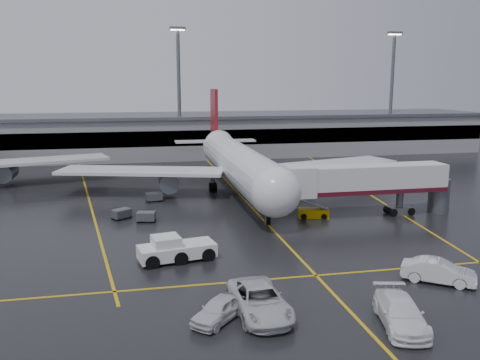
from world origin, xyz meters
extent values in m
plane|color=black|center=(0.00, 0.00, 0.00)|extent=(220.00, 220.00, 0.00)
cube|color=gold|center=(0.00, 0.00, 0.01)|extent=(0.25, 90.00, 0.02)
cube|color=gold|center=(0.00, -22.00, 0.01)|extent=(60.00, 0.25, 0.02)
cube|color=gold|center=(-20.00, 10.00, 0.01)|extent=(9.99, 69.35, 0.02)
cube|color=gold|center=(18.00, 10.00, 0.01)|extent=(7.57, 69.64, 0.02)
cube|color=gray|center=(0.00, 48.00, 4.00)|extent=(120.00, 18.00, 8.00)
cube|color=black|center=(0.00, 39.20, 4.50)|extent=(120.00, 0.40, 3.00)
cube|color=#595B60|center=(0.00, 48.00, 8.30)|extent=(122.00, 19.00, 0.60)
cylinder|color=#595B60|center=(-5.00, 42.00, 12.50)|extent=(0.70, 0.70, 25.00)
cube|color=#595B60|center=(-5.00, 42.00, 25.20)|extent=(3.00, 1.20, 0.50)
cube|color=#FFE5B2|center=(-5.00, 42.00, 24.90)|extent=(2.60, 0.90, 0.20)
cylinder|color=#595B60|center=(40.00, 42.00, 12.50)|extent=(0.70, 0.70, 25.00)
cube|color=#595B60|center=(40.00, 42.00, 25.20)|extent=(3.00, 1.20, 0.50)
cube|color=#FFE5B2|center=(40.00, 42.00, 24.90)|extent=(2.60, 0.90, 0.20)
cylinder|color=silver|center=(0.00, 8.00, 4.20)|extent=(5.20, 36.00, 5.20)
sphere|color=silver|center=(0.00, -10.00, 4.20)|extent=(5.20, 5.20, 5.20)
cone|color=silver|center=(0.00, 29.00, 4.80)|extent=(4.94, 8.00, 4.94)
cube|color=maroon|center=(0.00, 30.00, 9.70)|extent=(0.50, 5.50, 8.50)
cube|color=silver|center=(0.00, 29.00, 5.00)|extent=(14.00, 3.00, 0.25)
cube|color=silver|center=(-13.00, 10.00, 3.40)|extent=(22.80, 11.83, 0.40)
cube|color=silver|center=(13.00, 10.00, 3.40)|extent=(22.80, 11.83, 0.40)
cylinder|color=#595B60|center=(-9.50, 9.00, 2.00)|extent=(2.60, 4.50, 2.60)
cylinder|color=#595B60|center=(9.50, 9.00, 2.00)|extent=(2.60, 4.50, 2.60)
cylinder|color=#595B60|center=(0.00, -7.00, 1.00)|extent=(0.56, 0.56, 2.00)
cylinder|color=#595B60|center=(-3.20, 11.00, 1.00)|extent=(0.56, 0.56, 2.00)
cylinder|color=#595B60|center=(3.20, 11.00, 1.00)|extent=(0.56, 0.56, 2.00)
cylinder|color=black|center=(0.00, -7.00, 0.45)|extent=(0.40, 1.10, 1.10)
cylinder|color=black|center=(-3.20, 11.00, 0.55)|extent=(1.00, 1.40, 1.40)
cylinder|color=black|center=(3.20, 11.00, 0.55)|extent=(1.00, 1.40, 1.40)
cube|color=silver|center=(-29.00, 22.00, 3.40)|extent=(22.80, 11.83, 0.40)
cylinder|color=#595B60|center=(-32.50, 21.00, 2.00)|extent=(2.60, 4.50, 2.60)
cube|color=silver|center=(12.00, -6.00, 4.40)|extent=(18.00, 3.20, 3.00)
cube|color=#4B0D1A|center=(12.00, -6.00, 3.10)|extent=(18.00, 3.30, 0.50)
cube|color=silver|center=(3.80, -6.00, 4.40)|extent=(3.00, 3.40, 3.30)
cylinder|color=#595B60|center=(16.00, -6.00, 1.50)|extent=(0.80, 0.80, 3.00)
cube|color=#595B60|center=(16.00, -6.00, 0.45)|extent=(2.60, 1.60, 0.90)
cylinder|color=#595B60|center=(21.00, -6.00, 2.00)|extent=(2.40, 2.40, 4.00)
cylinder|color=black|center=(14.90, -6.00, 0.45)|extent=(0.90, 1.80, 0.90)
cylinder|color=black|center=(17.10, -6.00, 0.45)|extent=(0.90, 1.80, 0.90)
cube|color=silver|center=(-10.47, -16.20, 0.84)|extent=(6.89, 3.80, 1.12)
cube|color=silver|center=(-11.38, -16.37, 1.77)|extent=(2.62, 2.62, 0.93)
cube|color=black|center=(-11.38, -16.37, 1.77)|extent=(2.36, 2.36, 0.84)
cylinder|color=black|center=(-12.84, -16.66, 0.51)|extent=(1.72, 2.97, 1.21)
cylinder|color=black|center=(-10.47, -16.20, 0.51)|extent=(1.72, 2.97, 1.21)
cylinder|color=black|center=(-8.09, -15.73, 0.51)|extent=(1.72, 2.97, 1.21)
cube|color=#C89600|center=(5.80, -5.33, 0.52)|extent=(3.62, 2.20, 1.03)
cube|color=#595B60|center=(5.80, -5.33, 1.50)|extent=(3.36, 1.63, 1.18)
cylinder|color=black|center=(4.71, -5.05, 0.28)|extent=(1.03, 1.71, 0.66)
cylinder|color=black|center=(6.89, -5.61, 0.28)|extent=(1.03, 1.71, 0.66)
imported|color=silver|center=(-6.01, -27.65, 0.96)|extent=(3.51, 7.06, 1.92)
imported|color=white|center=(2.22, -31.01, 0.89)|extent=(3.83, 6.53, 1.78)
imported|color=silver|center=(8.63, -25.19, 0.89)|extent=(5.47, 4.69, 1.78)
imported|color=silver|center=(-8.78, -28.02, 0.76)|extent=(4.40, 4.48, 1.53)
cube|color=#595B60|center=(-12.78, -3.33, 0.65)|extent=(2.22, 1.67, 0.90)
cylinder|color=black|center=(-13.66, -3.66, 0.18)|extent=(0.40, 0.20, 0.40)
cylinder|color=black|center=(-12.09, -3.97, 0.18)|extent=(0.40, 0.20, 0.40)
cylinder|color=black|center=(-13.46, -2.68, 0.18)|extent=(0.40, 0.20, 0.40)
cylinder|color=black|center=(-11.90, -2.99, 0.18)|extent=(0.40, 0.20, 0.40)
cube|color=#595B60|center=(-15.46, -1.51, 0.65)|extent=(2.38, 2.24, 0.90)
cylinder|color=black|center=(-15.81, -2.39, 0.18)|extent=(0.40, 0.20, 0.40)
cylinder|color=black|center=(-14.52, -1.43, 0.18)|extent=(0.40, 0.20, 0.40)
cylinder|color=black|center=(-16.40, -1.59, 0.18)|extent=(0.40, 0.20, 0.40)
cylinder|color=black|center=(-15.12, -0.63, 0.18)|extent=(0.40, 0.20, 0.40)
cube|color=#595B60|center=(-11.57, 6.34, 0.65)|extent=(2.20, 1.64, 0.90)
cylinder|color=black|center=(-12.27, 5.70, 0.18)|extent=(0.40, 0.20, 0.40)
cylinder|color=black|center=(-10.70, 5.99, 0.18)|extent=(0.40, 0.20, 0.40)
cylinder|color=black|center=(-12.45, 6.69, 0.18)|extent=(0.40, 0.20, 0.40)
cylinder|color=black|center=(-10.88, 6.98, 0.18)|extent=(0.40, 0.20, 0.40)
camera|label=1|loc=(-13.52, -57.59, 14.97)|focal=37.67mm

